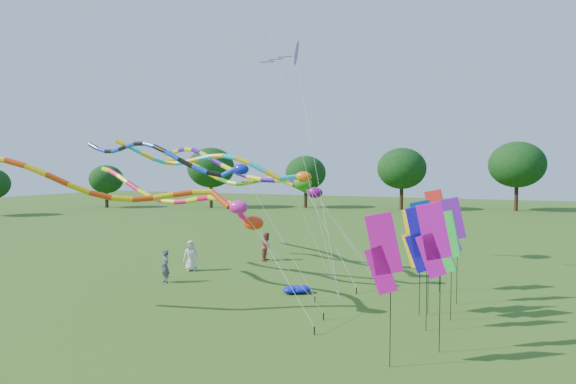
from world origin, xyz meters
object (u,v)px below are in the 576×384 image
at_px(tube_kite_orange, 130,189).
at_px(person_b, 165,266).
at_px(person_a, 191,256).
at_px(tube_kite_red, 190,201).
at_px(blue_nylon_heap, 297,288).
at_px(person_c, 267,246).

distance_m(tube_kite_orange, person_b, 7.12).
bearing_deg(person_a, tube_kite_orange, -102.05).
distance_m(tube_kite_red, blue_nylon_heap, 6.56).
bearing_deg(person_b, tube_kite_red, -5.28).
distance_m(blue_nylon_heap, person_b, 7.06).
xyz_separation_m(person_b, person_c, (2.37, 7.37, 0.06)).
relative_size(blue_nylon_heap, person_c, 0.89).
xyz_separation_m(blue_nylon_heap, person_a, (-7.37, 2.06, 0.70)).
relative_size(tube_kite_red, person_b, 7.92).
relative_size(person_a, person_b, 1.04).
distance_m(tube_kite_orange, person_a, 9.57).
height_order(blue_nylon_heap, person_b, person_b).
height_order(tube_kite_red, blue_nylon_heap, tube_kite_red).
xyz_separation_m(tube_kite_red, tube_kite_orange, (-0.52, -3.37, 0.65)).
bearing_deg(person_c, person_a, 140.38).
bearing_deg(blue_nylon_heap, person_a, 164.36).
bearing_deg(tube_kite_orange, person_c, 70.60).
xyz_separation_m(tube_kite_orange, blue_nylon_heap, (4.69, 6.09, -4.93)).
bearing_deg(person_a, person_b, -112.63).
height_order(tube_kite_orange, blue_nylon_heap, tube_kite_orange).
distance_m(blue_nylon_heap, person_a, 7.69).
distance_m(tube_kite_red, person_a, 6.78).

